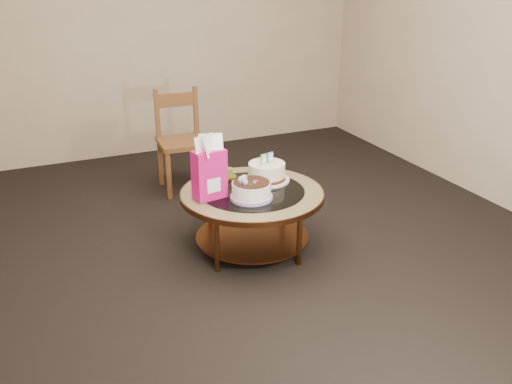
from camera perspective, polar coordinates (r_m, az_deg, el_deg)
name	(u,v)px	position (r m, az deg, el deg)	size (l,w,h in m)	color
ground	(252,248)	(4.20, -0.37, -5.63)	(5.00, 5.00, 0.00)	black
room_walls	(252,32)	(3.73, -0.43, 15.73)	(4.52, 5.02, 2.61)	#BCA68E
coffee_table	(252,201)	(4.04, -0.38, -0.90)	(1.02, 1.02, 0.46)	brown
decorated_cake	(251,191)	(3.85, -0.49, 0.09)	(0.29, 0.29, 0.17)	#A889C2
cream_cake	(267,172)	(4.16, 1.09, 2.00)	(0.33, 0.33, 0.21)	white
gift_bag	(209,168)	(3.83, -4.70, 2.43)	(0.24, 0.19, 0.44)	#D8147A
pillar_candle	(228,175)	(4.21, -2.78, 1.70)	(0.12, 0.12, 0.09)	#E2C85D
dining_chair	(182,140)	(5.17, -7.46, 5.17)	(0.44, 0.44, 0.90)	brown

